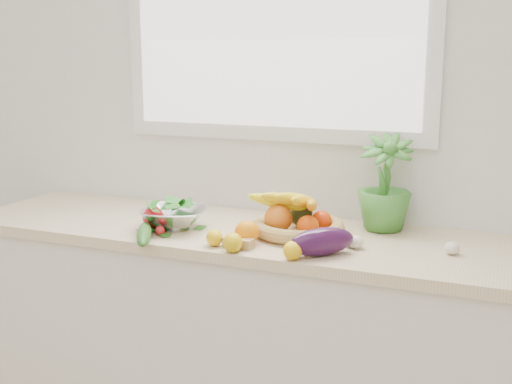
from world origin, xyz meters
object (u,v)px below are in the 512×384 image
at_px(colander_with_spinach, 174,212).
at_px(cucumber, 144,234).
at_px(eggplant, 322,242).
at_px(fruit_basket, 297,221).
at_px(apple, 153,217).
at_px(potted_herb, 385,182).

bearing_deg(colander_with_spinach, cucumber, -95.83).
height_order(eggplant, colander_with_spinach, colander_with_spinach).
distance_m(eggplant, fruit_basket, 0.25).
bearing_deg(apple, cucumber, -69.68).
bearing_deg(fruit_basket, apple, -167.41).
bearing_deg(cucumber, fruit_basket, 30.91).
height_order(apple, colander_with_spinach, colander_with_spinach).
bearing_deg(apple, colander_with_spinach, 14.78).
height_order(cucumber, colander_with_spinach, colander_with_spinach).
height_order(eggplant, cucumber, eggplant).
bearing_deg(eggplant, fruit_basket, 127.16).
relative_size(eggplant, cucumber, 0.85).
distance_m(cucumber, potted_herb, 0.89).
relative_size(cucumber, fruit_basket, 0.62).
bearing_deg(eggplant, colander_with_spinach, 170.13).
xyz_separation_m(apple, colander_with_spinach, (0.08, 0.02, 0.02)).
distance_m(eggplant, cucumber, 0.63).
bearing_deg(colander_with_spinach, eggplant, -9.87).
distance_m(eggplant, colander_with_spinach, 0.61).
bearing_deg(potted_herb, apple, -159.42).
distance_m(apple, fruit_basket, 0.54).
xyz_separation_m(potted_herb, fruit_basket, (-0.28, -0.18, -0.13)).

